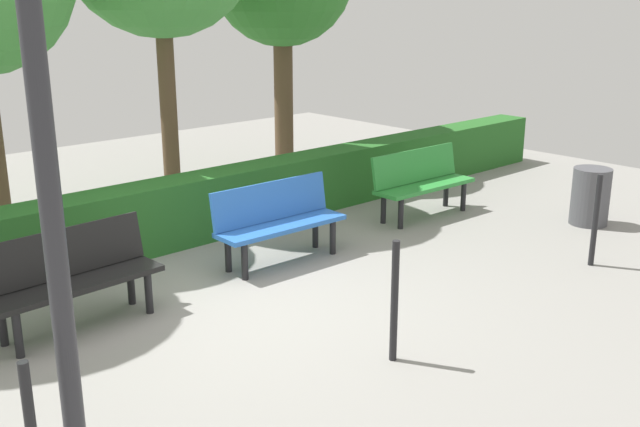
# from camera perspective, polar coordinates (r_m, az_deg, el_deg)

# --- Properties ---
(ground_plane) EXTENTS (16.51, 16.51, 0.00)m
(ground_plane) POSITION_cam_1_polar(r_m,az_deg,el_deg) (7.10, -6.28, -6.71)
(ground_plane) COLOR gray
(bench_green) EXTENTS (1.53, 0.51, 0.86)m
(bench_green) POSITION_cam_1_polar(r_m,az_deg,el_deg) (9.67, 7.82, 2.59)
(bench_green) COLOR #2D8C38
(bench_green) RESTS_ON ground_plane
(bench_blue) EXTENTS (1.51, 0.50, 0.86)m
(bench_blue) POSITION_cam_1_polar(r_m,az_deg,el_deg) (7.94, -3.30, -0.38)
(bench_blue) COLOR blue
(bench_blue) RESTS_ON ground_plane
(bench_black) EXTENTS (1.53, 0.53, 0.86)m
(bench_black) POSITION_cam_1_polar(r_m,az_deg,el_deg) (6.71, -18.64, -4.48)
(bench_black) COLOR black
(bench_black) RESTS_ON ground_plane
(hedge_row) EXTENTS (12.51, 0.51, 0.77)m
(hedge_row) POSITION_cam_1_polar(r_m,az_deg,el_deg) (8.96, -7.95, 0.81)
(hedge_row) COLOR #266023
(hedge_row) RESTS_ON ground_plane
(railing_post_near) EXTENTS (0.06, 0.06, 1.00)m
(railing_post_near) POSITION_cam_1_polar(r_m,az_deg,el_deg) (8.32, 20.51, -0.51)
(railing_post_near) COLOR black
(railing_post_near) RESTS_ON ground_plane
(railing_post_mid) EXTENTS (0.06, 0.06, 1.00)m
(railing_post_mid) POSITION_cam_1_polar(r_m,az_deg,el_deg) (5.80, 5.77, -6.79)
(railing_post_mid) COLOR black
(railing_post_mid) RESTS_ON ground_plane
(lamp_post) EXTENTS (0.36, 0.36, 3.31)m
(lamp_post) POSITION_cam_1_polar(r_m,az_deg,el_deg) (3.90, -20.95, 8.87)
(lamp_post) COLOR #2D2D33
(lamp_post) RESTS_ON ground_plane
(trash_bin) EXTENTS (0.47, 0.47, 0.72)m
(trash_bin) POSITION_cam_1_polar(r_m,az_deg,el_deg) (9.86, 20.17, 1.25)
(trash_bin) COLOR #4C4C51
(trash_bin) RESTS_ON ground_plane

